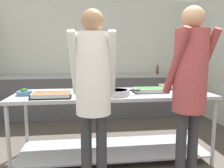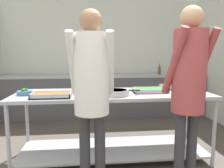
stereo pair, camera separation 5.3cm
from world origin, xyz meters
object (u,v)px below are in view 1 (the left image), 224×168
object	(u,v)px
broccoli_bowl	(24,93)
serving_tray_greens	(52,95)
plate_stack	(85,93)
sauce_pan	(116,92)
guest_serving_right	(93,82)
serving_tray_vegetables	(176,87)
serving_tray_roast	(150,90)
water_bottle	(157,69)
guest_serving_left	(190,79)

from	to	relation	value
broccoli_bowl	serving_tray_greens	distance (m)	0.39
serving_tray_greens	plate_stack	size ratio (longest dim) A/B	1.89
serving_tray_greens	sauce_pan	distance (m)	0.76
broccoli_bowl	guest_serving_right	xyz separation A→B (m)	(0.81, -0.69, 0.20)
plate_stack	serving_tray_vegetables	bearing A→B (deg)	12.34
serving_tray_roast	serving_tray_vegetables	distance (m)	0.54
broccoli_bowl	sauce_pan	xyz separation A→B (m)	(1.11, -0.16, 0.01)
water_bottle	sauce_pan	bearing A→B (deg)	-119.41
serving_tray_greens	guest_serving_right	world-z (taller)	guest_serving_right
serving_tray_roast	guest_serving_right	xyz separation A→B (m)	(-0.77, -0.72, 0.21)
guest_serving_right	water_bottle	size ratio (longest dim) A/B	7.39
guest_serving_left	guest_serving_right	distance (m)	0.91
broccoli_bowl	guest_serving_right	bearing A→B (deg)	-40.61
serving_tray_roast	plate_stack	bearing A→B (deg)	-178.04
guest_serving_left	sauce_pan	bearing A→B (deg)	134.12
serving_tray_roast	water_bottle	xyz separation A→B (m)	(0.82, 2.10, 0.13)
plate_stack	sauce_pan	world-z (taller)	sauce_pan
serving_tray_greens	sauce_pan	size ratio (longest dim) A/B	0.99
broccoli_bowl	serving_tray_vegetables	distance (m)	2.07
plate_stack	serving_tray_roast	xyz separation A→B (m)	(0.85, 0.03, 0.01)
sauce_pan	guest_serving_right	xyz separation A→B (m)	(-0.30, -0.53, 0.19)
guest_serving_left	guest_serving_right	bearing A→B (deg)	173.98
guest_serving_left	guest_serving_right	world-z (taller)	guest_serving_left
serving_tray_greens	plate_stack	distance (m)	0.42
broccoli_bowl	serving_tray_vegetables	size ratio (longest dim) A/B	0.41
serving_tray_vegetables	water_bottle	bearing A→B (deg)	79.37
broccoli_bowl	plate_stack	world-z (taller)	broccoli_bowl
sauce_pan	guest_serving_right	world-z (taller)	guest_serving_right
plate_stack	guest_serving_left	distance (m)	1.28
serving_tray_greens	serving_tray_roast	size ratio (longest dim) A/B	1.04
serving_tray_greens	guest_serving_right	size ratio (longest dim) A/B	0.25
guest_serving_left	broccoli_bowl	bearing A→B (deg)	155.30
serving_tray_vegetables	guest_serving_right	world-z (taller)	guest_serving_right
plate_stack	serving_tray_vegetables	distance (m)	1.36
broccoli_bowl	serving_tray_greens	world-z (taller)	broccoli_bowl
broccoli_bowl	plate_stack	xyz separation A→B (m)	(0.73, -0.00, -0.01)
serving_tray_greens	serving_tray_vegetables	distance (m)	1.77
sauce_pan	serving_tray_vegetables	bearing A→B (deg)	25.37
guest_serving_left	water_bottle	distance (m)	3.00
plate_stack	sauce_pan	xyz separation A→B (m)	(0.38, -0.16, 0.02)
sauce_pan	serving_tray_roast	world-z (taller)	sauce_pan
serving_tray_greens	water_bottle	distance (m)	3.09
plate_stack	water_bottle	distance (m)	2.71
serving_tray_greens	serving_tray_vegetables	size ratio (longest dim) A/B	1.01
broccoli_bowl	water_bottle	world-z (taller)	water_bottle
plate_stack	guest_serving_right	size ratio (longest dim) A/B	0.13
serving_tray_roast	serving_tray_greens	bearing A→B (deg)	-170.43
plate_stack	serving_tray_roast	size ratio (longest dim) A/B	0.55
serving_tray_greens	serving_tray_roast	xyz separation A→B (m)	(1.23, 0.21, 0.00)
sauce_pan	serving_tray_vegetables	size ratio (longest dim) A/B	1.02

